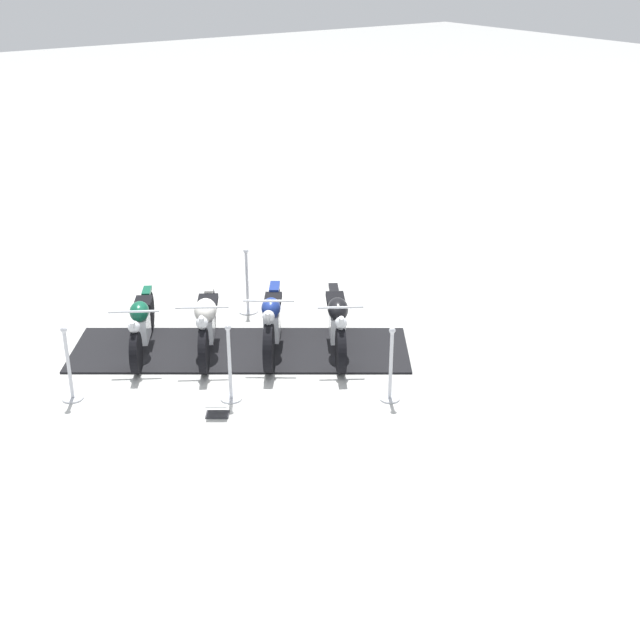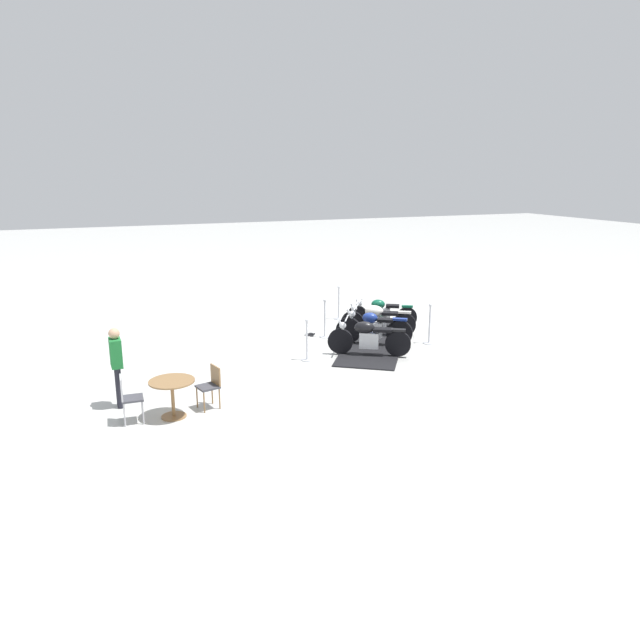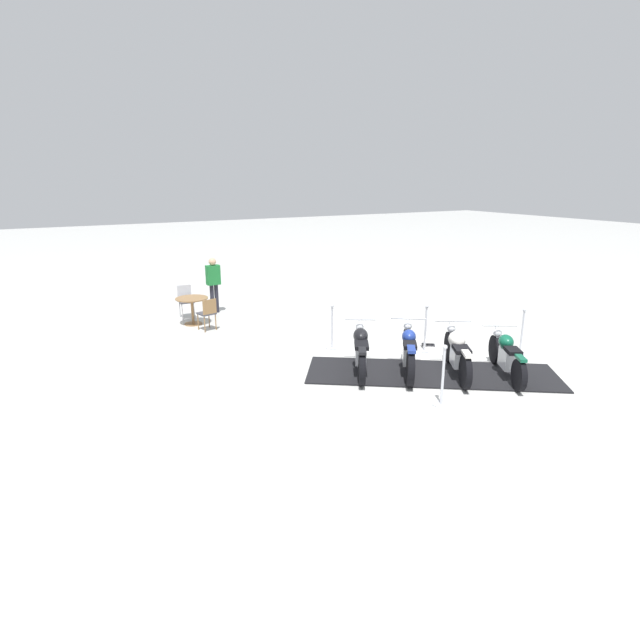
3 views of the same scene
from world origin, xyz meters
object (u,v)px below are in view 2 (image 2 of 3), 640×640
motorcycle_forest (381,312)px  bystander_person (116,360)px  cafe_chair_across_table (128,396)px  motorcycle_navy (373,328)px  motorcycle_cream (377,319)px  stanchion_left_mid (429,331)px  stanchion_right_rear (307,346)px  cafe_table (172,389)px  motorcycle_black (368,337)px  stanchion_right_front (338,307)px  info_placard (311,333)px  stanchion_right_mid (325,324)px  cafe_chair_near_table (211,384)px

motorcycle_forest → bystander_person: bearing=55.3°
motorcycle_forest → cafe_chair_across_table: motorcycle_forest is taller
motorcycle_navy → bystander_person: bystander_person is taller
motorcycle_cream → motorcycle_navy: (-0.55, -0.83, -0.02)m
motorcycle_navy → stanchion_left_mid: 1.61m
motorcycle_navy → stanchion_right_rear: (-2.19, -0.58, -0.10)m
cafe_table → motorcycle_black: bearing=21.8°
stanchion_right_front → info_placard: bearing=-136.2°
motorcycle_black → cafe_table: bearing=52.7°
motorcycle_forest → stanchion_right_mid: 2.10m
motorcycle_cream → cafe_chair_near_table: bearing=63.6°
motorcycle_black → stanchion_right_mid: 2.11m
motorcycle_cream → cafe_chair_across_table: (-7.25, -3.75, 0.04)m
stanchion_left_mid → cafe_chair_near_table: stanchion_left_mid is taller
motorcycle_cream → stanchion_left_mid: bearing=159.0°
stanchion_right_rear → info_placard: (0.95, 2.19, -0.33)m
motorcycle_black → cafe_chair_across_table: bearing=49.7°
motorcycle_cream → stanchion_right_mid: stanchion_right_mid is taller
motorcycle_cream → motorcycle_black: 2.00m
motorcycle_forest → cafe_chair_across_table: bearing=60.8°
stanchion_right_mid → cafe_chair_near_table: bearing=-136.1°
cafe_table → bystander_person: size_ratio=0.53×
motorcycle_cream → cafe_table: 7.46m
stanchion_right_rear → cafe_table: size_ratio=1.23×
motorcycle_navy → motorcycle_black: bearing=90.4°
motorcycle_cream → cafe_chair_across_table: size_ratio=2.05×
motorcycle_black → info_placard: motorcycle_black is taller
stanchion_left_mid → cafe_chair_near_table: 7.02m
stanchion_left_mid → bystander_person: 8.54m
motorcycle_forest → cafe_table: bearing=63.8°
cafe_table → cafe_chair_across_table: (-0.82, 0.03, -0.03)m
motorcycle_black → stanchion_right_rear: bearing=22.4°
motorcycle_forest → motorcycle_black: motorcycle_black is taller
stanchion_right_rear → bystander_person: bearing=-162.9°
stanchion_left_mid → cafe_chair_across_table: 8.61m
cafe_chair_across_table → stanchion_left_mid: bearing=18.9°
stanchion_right_front → motorcycle_cream: bearing=-83.6°
stanchion_left_mid → stanchion_right_front: bearing=109.5°
motorcycle_forest → motorcycle_black: (-1.68, -2.48, 0.03)m
motorcycle_black → cafe_table: size_ratio=2.16×
bystander_person → cafe_chair_across_table: bearing=-83.9°
stanchion_right_rear → motorcycle_forest: bearing=34.2°
motorcycle_cream → cafe_chair_near_table: (-5.64, -3.58, -0.00)m
stanchion_right_rear → info_placard: 2.41m
stanchion_right_front → stanchion_right_rear: size_ratio=1.01×
stanchion_left_mid → info_placard: 3.46m
info_placard → motorcycle_cream: bearing=-79.5°
motorcycle_cream → stanchion_right_rear: bearing=58.5°
stanchion_right_rear → cafe_chair_across_table: 5.09m
info_placard → cafe_table: (-4.65, -4.56, 0.51)m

